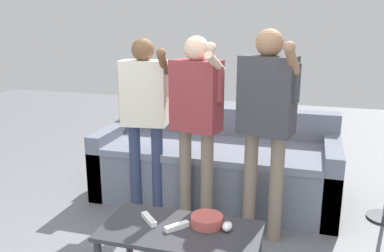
{
  "coord_description": "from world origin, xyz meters",
  "views": [
    {
      "loc": [
        0.67,
        -1.99,
        1.61
      ],
      "look_at": [
        -0.05,
        0.47,
        0.94
      ],
      "focal_mm": 38.4,
      "sensor_mm": 36.0,
      "label": 1
    }
  ],
  "objects_px": {
    "game_remote_nunchuk": "(227,226)",
    "game_remote_wand_far": "(149,219)",
    "player_center": "(196,110)",
    "coffee_table": "(181,240)",
    "couch": "(216,166)",
    "player_right": "(266,112)",
    "game_remote_wand_near": "(177,226)",
    "player_left": "(145,106)",
    "snack_bowl": "(207,220)"
  },
  "relations": [
    {
      "from": "player_left",
      "to": "couch",
      "type": "bearing_deg",
      "value": 43.83
    },
    {
      "from": "couch",
      "to": "player_center",
      "type": "xyz_separation_m",
      "value": [
        -0.03,
        -0.57,
        0.64
      ]
    },
    {
      "from": "coffee_table",
      "to": "snack_bowl",
      "type": "distance_m",
      "value": 0.19
    },
    {
      "from": "coffee_table",
      "to": "player_right",
      "type": "height_order",
      "value": "player_right"
    },
    {
      "from": "player_left",
      "to": "player_right",
      "type": "xyz_separation_m",
      "value": [
        0.99,
        -0.15,
        0.05
      ]
    },
    {
      "from": "player_center",
      "to": "coffee_table",
      "type": "bearing_deg",
      "value": -79.68
    },
    {
      "from": "player_center",
      "to": "snack_bowl",
      "type": "bearing_deg",
      "value": -70.19
    },
    {
      "from": "player_left",
      "to": "player_center",
      "type": "relative_size",
      "value": 0.98
    },
    {
      "from": "player_left",
      "to": "game_remote_wand_near",
      "type": "bearing_deg",
      "value": -59.11
    },
    {
      "from": "game_remote_wand_near",
      "to": "game_remote_wand_far",
      "type": "bearing_deg",
      "value": 168.77
    },
    {
      "from": "player_center",
      "to": "game_remote_wand_near",
      "type": "height_order",
      "value": "player_center"
    },
    {
      "from": "player_right",
      "to": "game_remote_wand_far",
      "type": "relative_size",
      "value": 10.87
    },
    {
      "from": "couch",
      "to": "game_remote_wand_near",
      "type": "relative_size",
      "value": 15.5
    },
    {
      "from": "game_remote_wand_far",
      "to": "coffee_table",
      "type": "bearing_deg",
      "value": -9.46
    },
    {
      "from": "player_left",
      "to": "game_remote_wand_near",
      "type": "height_order",
      "value": "player_left"
    },
    {
      "from": "coffee_table",
      "to": "game_remote_wand_far",
      "type": "bearing_deg",
      "value": 170.54
    },
    {
      "from": "player_center",
      "to": "game_remote_wand_near",
      "type": "bearing_deg",
      "value": -81.09
    },
    {
      "from": "couch",
      "to": "snack_bowl",
      "type": "relative_size",
      "value": 11.37
    },
    {
      "from": "snack_bowl",
      "to": "game_remote_wand_far",
      "type": "height_order",
      "value": "snack_bowl"
    },
    {
      "from": "player_center",
      "to": "couch",
      "type": "bearing_deg",
      "value": 86.54
    },
    {
      "from": "player_center",
      "to": "game_remote_wand_far",
      "type": "xyz_separation_m",
      "value": [
        -0.04,
        -0.88,
        -0.47
      ]
    },
    {
      "from": "snack_bowl",
      "to": "player_center",
      "type": "xyz_separation_m",
      "value": [
        -0.3,
        0.83,
        0.46
      ]
    },
    {
      "from": "player_right",
      "to": "game_remote_wand_far",
      "type": "bearing_deg",
      "value": -124.67
    },
    {
      "from": "game_remote_nunchuk",
      "to": "player_center",
      "type": "bearing_deg",
      "value": 116.46
    },
    {
      "from": "game_remote_nunchuk",
      "to": "game_remote_wand_far",
      "type": "distance_m",
      "value": 0.46
    },
    {
      "from": "couch",
      "to": "game_remote_wand_far",
      "type": "relative_size",
      "value": 15.03
    },
    {
      "from": "player_left",
      "to": "game_remote_wand_near",
      "type": "distance_m",
      "value": 1.26
    },
    {
      "from": "player_center",
      "to": "player_right",
      "type": "relative_size",
      "value": 0.96
    },
    {
      "from": "game_remote_wand_near",
      "to": "player_center",
      "type": "bearing_deg",
      "value": 98.91
    },
    {
      "from": "couch",
      "to": "snack_bowl",
      "type": "bearing_deg",
      "value": -79.3
    },
    {
      "from": "coffee_table",
      "to": "game_remote_wand_far",
      "type": "xyz_separation_m",
      "value": [
        -0.21,
        0.03,
        0.08
      ]
    },
    {
      "from": "snack_bowl",
      "to": "player_center",
      "type": "height_order",
      "value": "player_center"
    },
    {
      "from": "player_left",
      "to": "player_center",
      "type": "bearing_deg",
      "value": -11.42
    },
    {
      "from": "game_remote_nunchuk",
      "to": "game_remote_wand_far",
      "type": "bearing_deg",
      "value": -176.12
    },
    {
      "from": "couch",
      "to": "player_left",
      "type": "height_order",
      "value": "player_left"
    },
    {
      "from": "player_center",
      "to": "game_remote_wand_near",
      "type": "distance_m",
      "value": 1.04
    },
    {
      "from": "couch",
      "to": "player_right",
      "type": "distance_m",
      "value": 1.05
    },
    {
      "from": "coffee_table",
      "to": "player_right",
      "type": "relative_size",
      "value": 0.59
    },
    {
      "from": "snack_bowl",
      "to": "game_remote_wand_near",
      "type": "relative_size",
      "value": 1.36
    },
    {
      "from": "coffee_table",
      "to": "game_remote_nunchuk",
      "type": "relative_size",
      "value": 10.33
    },
    {
      "from": "couch",
      "to": "player_right",
      "type": "bearing_deg",
      "value": -51.4
    },
    {
      "from": "game_remote_nunchuk",
      "to": "player_left",
      "type": "distance_m",
      "value": 1.37
    },
    {
      "from": "snack_bowl",
      "to": "player_left",
      "type": "distance_m",
      "value": 1.27
    },
    {
      "from": "couch",
      "to": "game_remote_nunchuk",
      "type": "distance_m",
      "value": 1.48
    },
    {
      "from": "player_center",
      "to": "player_right",
      "type": "xyz_separation_m",
      "value": [
        0.53,
        -0.05,
        0.03
      ]
    },
    {
      "from": "snack_bowl",
      "to": "game_remote_wand_near",
      "type": "bearing_deg",
      "value": -149.6
    },
    {
      "from": "couch",
      "to": "player_center",
      "type": "relative_size",
      "value": 1.43
    },
    {
      "from": "couch",
      "to": "coffee_table",
      "type": "height_order",
      "value": "couch"
    },
    {
      "from": "game_remote_nunchuk",
      "to": "game_remote_wand_far",
      "type": "height_order",
      "value": "game_remote_nunchuk"
    },
    {
      "from": "player_left",
      "to": "player_right",
      "type": "relative_size",
      "value": 0.95
    }
  ]
}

